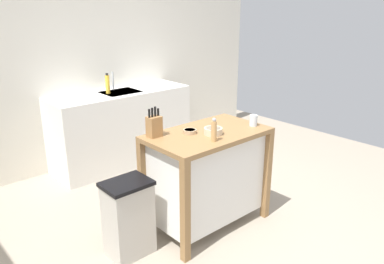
{
  "coord_description": "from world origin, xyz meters",
  "views": [
    {
      "loc": [
        -2.01,
        -2.07,
        1.91
      ],
      "look_at": [
        0.12,
        0.32,
        0.83
      ],
      "focal_mm": 35.54,
      "sensor_mm": 36.0,
      "label": 1
    }
  ],
  "objects_px": {
    "sink_faucet": "(113,81)",
    "knife_block": "(154,126)",
    "pepper_grinder": "(214,130)",
    "kitchen_island": "(207,174)",
    "drinking_cup": "(253,120)",
    "bottle_hand_soap": "(108,84)",
    "bowl_ceramic_wide": "(213,131)",
    "trash_bin": "(129,218)",
    "bowl_ceramic_small": "(190,131)"
  },
  "relations": [
    {
      "from": "knife_block",
      "to": "bowl_ceramic_small",
      "type": "distance_m",
      "value": 0.31
    },
    {
      "from": "pepper_grinder",
      "to": "trash_bin",
      "type": "distance_m",
      "value": 0.96
    },
    {
      "from": "bowl_ceramic_small",
      "to": "bottle_hand_soap",
      "type": "height_order",
      "value": "bottle_hand_soap"
    },
    {
      "from": "trash_bin",
      "to": "sink_faucet",
      "type": "distance_m",
      "value": 2.14
    },
    {
      "from": "bowl_ceramic_wide",
      "to": "bowl_ceramic_small",
      "type": "xyz_separation_m",
      "value": [
        -0.13,
        0.15,
        -0.01
      ]
    },
    {
      "from": "bowl_ceramic_small",
      "to": "drinking_cup",
      "type": "bearing_deg",
      "value": -21.33
    },
    {
      "from": "knife_block",
      "to": "pepper_grinder",
      "type": "height_order",
      "value": "knife_block"
    },
    {
      "from": "kitchen_island",
      "to": "drinking_cup",
      "type": "xyz_separation_m",
      "value": [
        0.42,
        -0.14,
        0.44
      ]
    },
    {
      "from": "bowl_ceramic_wide",
      "to": "bottle_hand_soap",
      "type": "height_order",
      "value": "bottle_hand_soap"
    },
    {
      "from": "kitchen_island",
      "to": "trash_bin",
      "type": "relative_size",
      "value": 1.66
    },
    {
      "from": "drinking_cup",
      "to": "bowl_ceramic_wide",
      "type": "bearing_deg",
      "value": 170.56
    },
    {
      "from": "pepper_grinder",
      "to": "trash_bin",
      "type": "bearing_deg",
      "value": 155.77
    },
    {
      "from": "trash_bin",
      "to": "bowl_ceramic_small",
      "type": "bearing_deg",
      "value": -1.59
    },
    {
      "from": "bowl_ceramic_wide",
      "to": "pepper_grinder",
      "type": "distance_m",
      "value": 0.18
    },
    {
      "from": "trash_bin",
      "to": "sink_faucet",
      "type": "relative_size",
      "value": 2.86
    },
    {
      "from": "bowl_ceramic_wide",
      "to": "sink_faucet",
      "type": "xyz_separation_m",
      "value": [
        0.2,
        1.94,
        0.11
      ]
    },
    {
      "from": "knife_block",
      "to": "sink_faucet",
      "type": "bearing_deg",
      "value": 70.1
    },
    {
      "from": "trash_bin",
      "to": "sink_faucet",
      "type": "xyz_separation_m",
      "value": [
        0.96,
        1.78,
        0.71
      ]
    },
    {
      "from": "bottle_hand_soap",
      "to": "kitchen_island",
      "type": "bearing_deg",
      "value": -91.43
    },
    {
      "from": "drinking_cup",
      "to": "sink_faucet",
      "type": "xyz_separation_m",
      "value": [
        -0.23,
        2.02,
        0.09
      ]
    },
    {
      "from": "kitchen_island",
      "to": "bottle_hand_soap",
      "type": "xyz_separation_m",
      "value": [
        0.04,
        1.73,
        0.53
      ]
    },
    {
      "from": "bowl_ceramic_wide",
      "to": "drinking_cup",
      "type": "xyz_separation_m",
      "value": [
        0.43,
        -0.07,
        0.02
      ]
    },
    {
      "from": "bowl_ceramic_wide",
      "to": "drinking_cup",
      "type": "distance_m",
      "value": 0.44
    },
    {
      "from": "drinking_cup",
      "to": "trash_bin",
      "type": "xyz_separation_m",
      "value": [
        -1.19,
        0.24,
        -0.62
      ]
    },
    {
      "from": "drinking_cup",
      "to": "bottle_hand_soap",
      "type": "bearing_deg",
      "value": 101.51
    },
    {
      "from": "trash_bin",
      "to": "bottle_hand_soap",
      "type": "height_order",
      "value": "bottle_hand_soap"
    },
    {
      "from": "bowl_ceramic_small",
      "to": "bottle_hand_soap",
      "type": "xyz_separation_m",
      "value": [
        0.18,
        1.65,
        0.13
      ]
    },
    {
      "from": "knife_block",
      "to": "drinking_cup",
      "type": "bearing_deg",
      "value": -22.97
    },
    {
      "from": "kitchen_island",
      "to": "knife_block",
      "type": "bearing_deg",
      "value": 152.69
    },
    {
      "from": "bowl_ceramic_small",
      "to": "trash_bin",
      "type": "distance_m",
      "value": 0.86
    },
    {
      "from": "bowl_ceramic_wide",
      "to": "drinking_cup",
      "type": "relative_size",
      "value": 1.56
    },
    {
      "from": "knife_block",
      "to": "bottle_hand_soap",
      "type": "height_order",
      "value": "bottle_hand_soap"
    },
    {
      "from": "bowl_ceramic_wide",
      "to": "bottle_hand_soap",
      "type": "relative_size",
      "value": 0.65
    },
    {
      "from": "bowl_ceramic_wide",
      "to": "bowl_ceramic_small",
      "type": "distance_m",
      "value": 0.2
    },
    {
      "from": "bowl_ceramic_wide",
      "to": "sink_faucet",
      "type": "bearing_deg",
      "value": 84.01
    },
    {
      "from": "knife_block",
      "to": "drinking_cup",
      "type": "distance_m",
      "value": 0.9
    },
    {
      "from": "pepper_grinder",
      "to": "kitchen_island",
      "type": "bearing_deg",
      "value": 58.09
    },
    {
      "from": "bowl_ceramic_wide",
      "to": "bottle_hand_soap",
      "type": "xyz_separation_m",
      "value": [
        0.05,
        1.8,
        0.11
      ]
    },
    {
      "from": "drinking_cup",
      "to": "pepper_grinder",
      "type": "height_order",
      "value": "pepper_grinder"
    },
    {
      "from": "kitchen_island",
      "to": "bowl_ceramic_small",
      "type": "bearing_deg",
      "value": 150.6
    },
    {
      "from": "bowl_ceramic_small",
      "to": "drinking_cup",
      "type": "xyz_separation_m",
      "value": [
        0.56,
        -0.22,
        0.03
      ]
    },
    {
      "from": "pepper_grinder",
      "to": "knife_block",
      "type": "bearing_deg",
      "value": 124.88
    },
    {
      "from": "kitchen_island",
      "to": "bowl_ceramic_small",
      "type": "height_order",
      "value": "bowl_ceramic_small"
    },
    {
      "from": "trash_bin",
      "to": "bottle_hand_soap",
      "type": "bearing_deg",
      "value": 63.75
    },
    {
      "from": "sink_faucet",
      "to": "knife_block",
      "type": "bearing_deg",
      "value": -109.9
    },
    {
      "from": "kitchen_island",
      "to": "pepper_grinder",
      "type": "xyz_separation_m",
      "value": [
        -0.12,
        -0.2,
        0.48
      ]
    },
    {
      "from": "pepper_grinder",
      "to": "trash_bin",
      "type": "height_order",
      "value": "pepper_grinder"
    },
    {
      "from": "pepper_grinder",
      "to": "trash_bin",
      "type": "xyz_separation_m",
      "value": [
        -0.64,
        0.29,
        -0.66
      ]
    },
    {
      "from": "bowl_ceramic_small",
      "to": "pepper_grinder",
      "type": "relative_size",
      "value": 0.58
    },
    {
      "from": "drinking_cup",
      "to": "pepper_grinder",
      "type": "relative_size",
      "value": 0.51
    }
  ]
}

